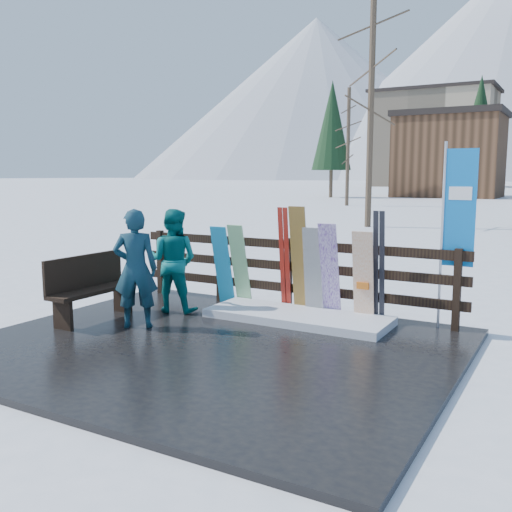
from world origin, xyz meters
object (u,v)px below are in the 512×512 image
Objects in this scene: bench at (90,286)px; snowboard_4 at (313,272)px; snowboard_0 at (223,265)px; rental_flag at (456,215)px; snowboard_5 at (363,277)px; snowboard_3 at (330,271)px; person_front at (135,269)px; snowboard_2 at (300,261)px; person_back at (173,261)px; snowboard_1 at (240,266)px.

bench is 1.09× the size of snowboard_4.
rental_flag is at bearing 4.26° from snowboard_0.
snowboard_5 is at bearing -167.29° from rental_flag.
person_front is (-2.19, -1.82, 0.12)m from snowboard_3.
person_front is (-1.69, -1.82, 0.00)m from snowboard_2.
snowboard_0 is 0.91m from person_back.
snowboard_4 reaches higher than snowboard_1.
person_front is (0.88, 0.02, 0.33)m from bench.
snowboard_0 is 0.83× the size of person_back.
snowboard_3 is at bearing 30.99° from bench.
snowboard_0 is at bearing -175.74° from rental_flag.
snowboard_2 is at bearing 0.00° from snowboard_1.
snowboard_1 is at bearing -180.00° from snowboard_2.
bench is at bearing -152.84° from snowboard_5.
person_back reaches higher than snowboard_3.
rental_flag is (4.78, 2.11, 1.09)m from bench.
snowboard_1 is at bearing -175.31° from rental_flag.
snowboard_2 is 0.65× the size of rental_flag.
snowboard_2 is at bearing 0.00° from snowboard_0.
snowboard_5 is (0.80, 0.00, -0.01)m from snowboard_4.
bench is 0.94m from person_front.
snowboard_2 is 1.23× the size of snowboard_4.
snowboard_2 is at bearing -173.07° from rental_flag.
rental_flag reaches higher than snowboard_3.
snowboard_2 reaches higher than snowboard_0.
snowboard_4 is 0.85× the size of person_back.
snowboard_3 is 1.95m from rental_flag.
snowboard_0 is at bearing 180.00° from snowboard_4.
bench is 1.10× the size of snowboard_5.
snowboard_4 is at bearing -0.00° from snowboard_2.
snowboard_0 is at bearing 180.00° from snowboard_2.
snowboard_5 is 3.27m from person_front.
snowboard_3 reaches higher than snowboard_1.
snowboard_0 is 0.96× the size of snowboard_1.
snowboard_2 is 1.15× the size of snowboard_3.
snowboard_0 is at bearing -130.48° from person_back.
bench is 5.34m from rental_flag.
snowboard_4 reaches higher than snowboard_5.
snowboard_1 is 0.86× the size of person_back.
bench is 0.89× the size of person_front.
person_front is 1.04× the size of person_back.
person_front is at bearing -146.10° from snowboard_5.
snowboard_1 is (1.49, 1.84, 0.16)m from bench.
snowboard_2 is 0.27m from snowboard_4.
bench is at bearing -32.69° from person_front.
snowboard_1 is at bearing -180.00° from snowboard_5.
snowboard_2 is (1.07, 0.00, 0.16)m from snowboard_1.
snowboard_2 is 2.48m from person_front.
bench is at bearing -149.01° from snowboard_3.
snowboard_5 is at bearing 0.00° from snowboard_2.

